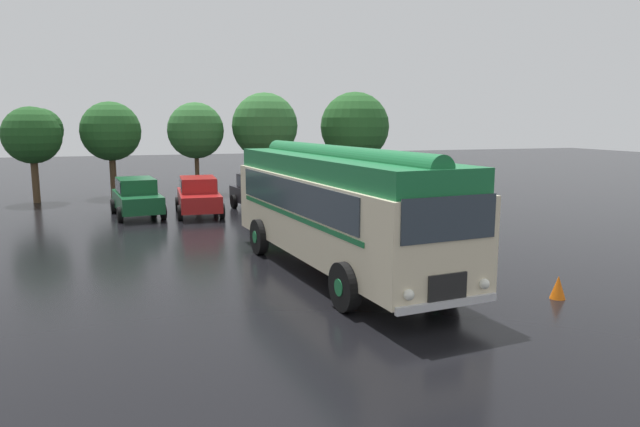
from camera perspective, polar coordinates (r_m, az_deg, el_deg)
ground_plane at (r=15.46m, az=3.57°, el=-6.29°), size 120.00×120.00×0.00m
vintage_bus at (r=15.56m, az=1.71°, el=0.95°), size 3.63×10.31×3.49m
car_near_left at (r=26.32m, az=-17.85°, el=1.60°), size 2.37×4.39×1.66m
car_mid_left at (r=26.06m, az=-12.05°, el=1.77°), size 2.06×4.25×1.66m
car_mid_right at (r=26.70m, az=-6.02°, el=2.10°), size 2.40×4.40×1.66m
car_far_right at (r=27.22m, az=0.47°, el=2.28°), size 2.14×4.29×1.66m
box_van at (r=28.34m, az=5.20°, el=3.57°), size 2.58×5.87×2.50m
tree_far_left at (r=32.55m, az=-26.64°, el=7.13°), size 2.92×2.88×4.88m
tree_left_of_centre at (r=33.44m, az=-20.18°, el=7.66°), size 3.22×3.22×5.21m
tree_centre at (r=33.65m, az=-12.35°, el=8.06°), size 3.20×3.20×5.21m
tree_right_of_centre at (r=34.05m, az=-5.47°, el=8.61°), size 3.87×3.87×5.81m
tree_far_right at (r=35.83m, az=3.36°, el=8.70°), size 4.26×4.26×5.93m
traffic_cone at (r=14.61m, az=22.71°, el=-6.82°), size 0.36×0.36×0.55m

